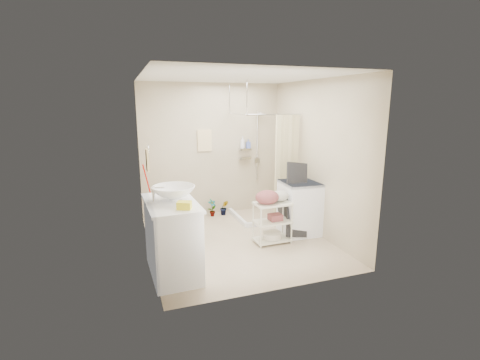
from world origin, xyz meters
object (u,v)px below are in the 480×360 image
object	(u,v)px
toilet	(169,217)
washing_machine	(300,208)
laundry_rack	(272,219)
vanity	(172,238)

from	to	relation	value
toilet	washing_machine	xyz separation A→B (m)	(2.18, -0.52, 0.09)
washing_machine	laundry_rack	world-z (taller)	washing_machine
vanity	toilet	distance (m)	1.28
toilet	laundry_rack	world-z (taller)	laundry_rack
toilet	washing_machine	distance (m)	2.24
toilet	vanity	bearing A→B (deg)	175.38
vanity	washing_machine	size ratio (longest dim) A/B	1.23
washing_machine	laundry_rack	distance (m)	0.68
toilet	laundry_rack	size ratio (longest dim) A/B	0.92
washing_machine	laundry_rack	xyz separation A→B (m)	(-0.63, -0.24, -0.05)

